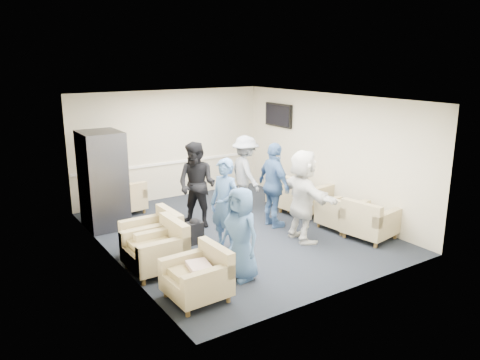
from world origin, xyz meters
TOP-DOWN VIEW (x-y plane):
  - floor at (0.00, 0.00)m, footprint 6.00×6.00m
  - ceiling at (0.00, 0.00)m, footprint 6.00×6.00m
  - back_wall at (0.00, 3.00)m, footprint 5.00×0.02m
  - front_wall at (0.00, -3.00)m, footprint 5.00×0.02m
  - left_wall at (-2.50, 0.00)m, footprint 0.02×6.00m
  - right_wall at (2.50, 0.00)m, footprint 0.02×6.00m
  - chair_rail at (0.00, 2.98)m, footprint 4.98×0.04m
  - tv at (2.44, 1.80)m, footprint 0.10×1.00m
  - armchair_left_near at (-1.90, -2.00)m, footprint 0.85×0.85m
  - armchair_left_mid at (-2.03, -0.78)m, footprint 0.90×0.90m
  - armchair_left_far at (-1.86, -0.23)m, footprint 0.88×0.88m
  - armchair_right_near at (1.98, -1.73)m, footprint 0.99×0.99m
  - armchair_right_midnear at (1.90, -0.99)m, footprint 0.82×0.82m
  - armchair_right_midfar at (1.91, 0.16)m, footprint 1.06×1.06m
  - armchair_right_far at (1.92, 0.75)m, footprint 0.87×0.87m
  - armchair_corner at (-1.45, 2.39)m, footprint 0.87×0.87m
  - vending_machine at (-2.09, 1.80)m, footprint 0.82×0.95m
  - backpack at (-0.97, -0.07)m, footprint 0.30×0.22m
  - pillow at (-1.91, -2.00)m, footprint 0.37×0.45m
  - person_front_left at (-1.03, -1.77)m, footprint 0.61×0.82m
  - person_mid_left at (-0.64, -0.63)m, footprint 0.59×0.73m
  - person_back_left at (-0.47, 0.75)m, footprint 1.05×1.10m
  - person_back_right at (1.02, 1.17)m, footprint 0.79×1.20m
  - person_mid_right at (0.86, -0.13)m, footprint 0.52×1.08m
  - person_front_right at (0.85, -1.06)m, footprint 0.78×1.72m

SIDE VIEW (x-z plane):
  - floor at x=0.00m, z-range 0.00..0.00m
  - backpack at x=-0.97m, z-range 0.01..0.51m
  - armchair_right_midnear at x=1.90m, z-range 0.00..0.60m
  - armchair_right_far at x=1.92m, z-range 0.00..0.61m
  - armchair_corner at x=-1.45m, z-range 0.00..0.63m
  - armchair_left_near at x=-1.90m, z-range 0.00..0.66m
  - armchair_right_near at x=1.98m, z-range 0.00..0.69m
  - armchair_left_far at x=-1.86m, z-range 0.00..0.70m
  - armchair_left_mid at x=-2.03m, z-range 0.00..0.71m
  - armchair_right_midfar at x=1.91m, z-range 0.00..0.75m
  - pillow at x=-1.91m, z-range 0.44..0.55m
  - person_front_left at x=-1.03m, z-range 0.00..1.51m
  - person_mid_left at x=-0.64m, z-range 0.00..1.72m
  - person_back_right at x=1.02m, z-range 0.00..1.73m
  - person_mid_right at x=0.86m, z-range 0.00..1.78m
  - person_front_right at x=0.85m, z-range 0.00..1.79m
  - person_back_left at x=-0.47m, z-range 0.00..1.79m
  - chair_rail at x=0.00m, z-range 0.87..0.93m
  - vending_machine at x=-2.09m, z-range 0.00..2.02m
  - back_wall at x=0.00m, z-range 0.00..2.70m
  - front_wall at x=0.00m, z-range 0.00..2.70m
  - left_wall at x=-2.50m, z-range 0.00..2.70m
  - right_wall at x=2.50m, z-range 0.00..2.70m
  - tv at x=2.44m, z-range 1.76..2.34m
  - ceiling at x=0.00m, z-range 2.70..2.70m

